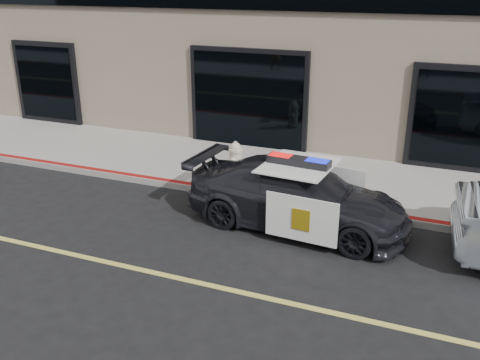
% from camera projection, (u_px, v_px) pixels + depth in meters
% --- Properties ---
extents(ground, '(120.00, 120.00, 0.00)m').
position_uv_depth(ground, '(154.00, 273.00, 9.04)').
color(ground, black).
rests_on(ground, ground).
extents(sidewalk_n, '(60.00, 3.50, 0.15)m').
position_uv_depth(sidewalk_n, '(260.00, 170.00, 13.55)').
color(sidewalk_n, gray).
rests_on(sidewalk_n, ground).
extents(police_car, '(2.49, 4.70, 1.45)m').
position_uv_depth(police_car, '(297.00, 196.00, 10.50)').
color(police_car, black).
rests_on(police_car, ground).
extents(fire_hydrant, '(0.40, 0.55, 0.87)m').
position_uv_depth(fire_hydrant, '(235.00, 160.00, 12.80)').
color(fire_hydrant, beige).
rests_on(fire_hydrant, sidewalk_n).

